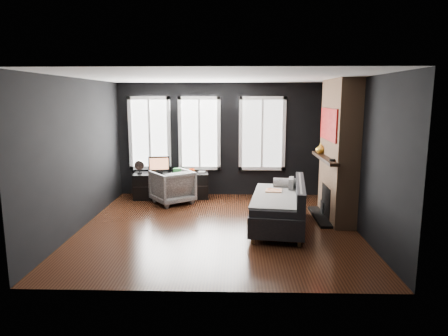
{
  "coord_description": "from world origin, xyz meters",
  "views": [
    {
      "loc": [
        0.31,
        -7.06,
        2.37
      ],
      "look_at": [
        0.1,
        0.3,
        1.05
      ],
      "focal_mm": 32.0,
      "sensor_mm": 36.0,
      "label": 1
    }
  ],
  "objects_px": {
    "media_console": "(171,185)",
    "mantel_vase": "(321,148)",
    "sofa": "(278,204)",
    "book": "(198,168)",
    "armchair": "(172,185)",
    "mug": "(192,170)",
    "monitor": "(159,164)"
  },
  "relations": [
    {
      "from": "sofa",
      "to": "monitor",
      "type": "distance_m",
      "value": 3.35
    },
    {
      "from": "mug",
      "to": "media_console",
      "type": "bearing_deg",
      "value": 178.35
    },
    {
      "from": "armchair",
      "to": "media_console",
      "type": "relative_size",
      "value": 0.48
    },
    {
      "from": "sofa",
      "to": "media_console",
      "type": "height_order",
      "value": "sofa"
    },
    {
      "from": "sofa",
      "to": "book",
      "type": "height_order",
      "value": "sofa"
    },
    {
      "from": "monitor",
      "to": "mantel_vase",
      "type": "bearing_deg",
      "value": -26.84
    },
    {
      "from": "mantel_vase",
      "to": "mug",
      "type": "bearing_deg",
      "value": 159.03
    },
    {
      "from": "armchair",
      "to": "media_console",
      "type": "height_order",
      "value": "armchair"
    },
    {
      "from": "media_console",
      "to": "monitor",
      "type": "bearing_deg",
      "value": 177.76
    },
    {
      "from": "sofa",
      "to": "book",
      "type": "bearing_deg",
      "value": 134.34
    },
    {
      "from": "armchair",
      "to": "mug",
      "type": "relative_size",
      "value": 6.13
    },
    {
      "from": "media_console",
      "to": "mantel_vase",
      "type": "distance_m",
      "value": 3.57
    },
    {
      "from": "armchair",
      "to": "media_console",
      "type": "distance_m",
      "value": 0.5
    },
    {
      "from": "sofa",
      "to": "book",
      "type": "relative_size",
      "value": 9.82
    },
    {
      "from": "mug",
      "to": "sofa",
      "type": "bearing_deg",
      "value": -49.27
    },
    {
      "from": "media_console",
      "to": "book",
      "type": "height_order",
      "value": "book"
    },
    {
      "from": "sofa",
      "to": "armchair",
      "type": "relative_size",
      "value": 2.44
    },
    {
      "from": "sofa",
      "to": "monitor",
      "type": "height_order",
      "value": "monitor"
    },
    {
      "from": "mug",
      "to": "armchair",
      "type": "bearing_deg",
      "value": -130.38
    },
    {
      "from": "book",
      "to": "sofa",
      "type": "bearing_deg",
      "value": -53.6
    },
    {
      "from": "armchair",
      "to": "mantel_vase",
      "type": "xyz_separation_m",
      "value": [
        3.15,
        -0.6,
        0.92
      ]
    },
    {
      "from": "media_console",
      "to": "mug",
      "type": "bearing_deg",
      "value": -6.52
    },
    {
      "from": "sofa",
      "to": "mantel_vase",
      "type": "bearing_deg",
      "value": 55.59
    },
    {
      "from": "book",
      "to": "mantel_vase",
      "type": "xyz_separation_m",
      "value": [
        2.62,
        -1.22,
        0.63
      ]
    },
    {
      "from": "book",
      "to": "monitor",
      "type": "bearing_deg",
      "value": -170.19
    },
    {
      "from": "sofa",
      "to": "mug",
      "type": "height_order",
      "value": "sofa"
    },
    {
      "from": "sofa",
      "to": "mug",
      "type": "bearing_deg",
      "value": 138.66
    },
    {
      "from": "mug",
      "to": "book",
      "type": "height_order",
      "value": "book"
    },
    {
      "from": "book",
      "to": "armchair",
      "type": "bearing_deg",
      "value": -130.77
    },
    {
      "from": "sofa",
      "to": "media_console",
      "type": "bearing_deg",
      "value": 145.35
    },
    {
      "from": "media_console",
      "to": "book",
      "type": "distance_m",
      "value": 0.77
    },
    {
      "from": "monitor",
      "to": "armchair",
      "type": "bearing_deg",
      "value": -61.04
    }
  ]
}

